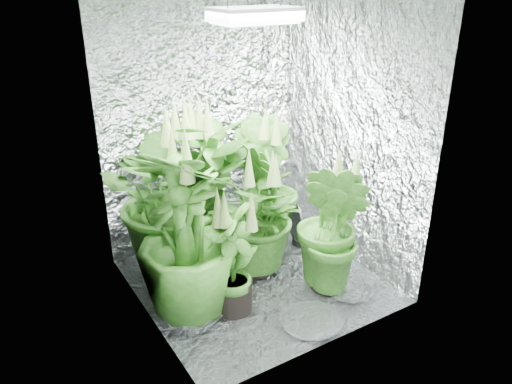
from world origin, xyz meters
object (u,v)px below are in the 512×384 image
object	(u,v)px
plant_g	(332,227)
plant_c	(264,186)
plant_e	(254,217)
plant_d	(186,235)
plant_b	(209,185)
circulation_fan	(298,225)
grow_lamp	(255,15)
plant_f	(232,259)
plant_a	(175,193)

from	to	relation	value
plant_g	plant_c	bearing A→B (deg)	96.41
plant_e	plant_d	bearing A→B (deg)	-162.08
plant_g	plant_b	bearing A→B (deg)	120.89
plant_e	circulation_fan	size ratio (longest dim) A/B	2.33
grow_lamp	circulation_fan	xyz separation A→B (m)	(0.57, 0.27, -1.65)
plant_f	plant_b	bearing A→B (deg)	74.52
plant_a	grow_lamp	bearing A→B (deg)	-49.00
plant_b	plant_g	world-z (taller)	plant_b
plant_c	plant_d	bearing A→B (deg)	-151.15
plant_c	plant_e	xyz separation A→B (m)	(-0.26, -0.28, -0.08)
plant_c	plant_e	world-z (taller)	plant_c
plant_e	plant_f	distance (m)	0.49
circulation_fan	plant_d	bearing A→B (deg)	-147.24
grow_lamp	plant_f	xyz separation A→B (m)	(-0.30, -0.21, -1.44)
grow_lamp	plant_a	distance (m)	1.35
grow_lamp	plant_g	bearing A→B (deg)	-39.82
plant_c	circulation_fan	distance (m)	0.46
plant_a	plant_b	size ratio (longest dim) A/B	1.01
plant_a	plant_e	bearing A→B (deg)	-36.29
plant_a	circulation_fan	xyz separation A→B (m)	(0.97, -0.19, -0.44)
plant_a	plant_b	bearing A→B (deg)	10.29
plant_e	circulation_fan	bearing A→B (deg)	16.13
grow_lamp	plant_e	bearing A→B (deg)	62.19
plant_b	circulation_fan	bearing A→B (deg)	-19.59
plant_d	plant_e	size ratio (longest dim) A/B	1.29
plant_a	plant_e	world-z (taller)	plant_a
plant_a	plant_e	xyz separation A→B (m)	(0.46, -0.34, -0.17)
plant_f	plant_g	size ratio (longest dim) A/B	0.84
plant_b	plant_c	xyz separation A→B (m)	(0.42, -0.11, -0.07)
plant_d	plant_f	bearing A→B (deg)	-27.36
grow_lamp	circulation_fan	distance (m)	1.77
grow_lamp	plant_a	size ratio (longest dim) A/B	0.39
plant_c	plant_e	distance (m)	0.39
plant_a	plant_g	xyz separation A→B (m)	(0.80, -0.79, -0.14)
grow_lamp	plant_f	size ratio (longest dim) A/B	0.58
plant_c	plant_f	xyz separation A→B (m)	(-0.62, -0.61, -0.14)
plant_a	plant_c	bearing A→B (deg)	-4.24
circulation_fan	plant_c	bearing A→B (deg)	167.76
plant_b	plant_g	xyz separation A→B (m)	(0.50, -0.84, -0.12)
plant_a	plant_e	distance (m)	0.59
grow_lamp	plant_b	bearing A→B (deg)	101.19
plant_c	plant_d	xyz separation A→B (m)	(-0.87, -0.48, 0.05)
grow_lamp	plant_e	world-z (taller)	grow_lamp
grow_lamp	plant_f	distance (m)	1.49
plant_d	plant_g	size ratio (longest dim) A/B	1.19
plant_f	plant_g	distance (m)	0.72
plant_g	plant_d	bearing A→B (deg)	164.88
plant_a	plant_d	xyz separation A→B (m)	(-0.16, -0.53, -0.04)
plant_b	plant_c	world-z (taller)	plant_b
plant_d	circulation_fan	distance (m)	1.24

